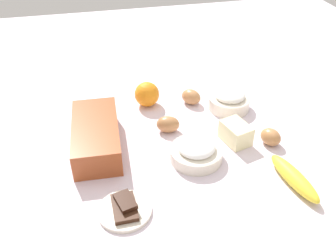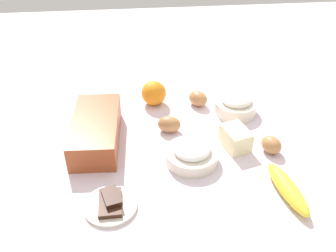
{
  "view_description": "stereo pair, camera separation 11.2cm",
  "coord_description": "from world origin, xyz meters",
  "px_view_note": "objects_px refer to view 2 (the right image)",
  "views": [
    {
      "loc": [
        -0.88,
        0.2,
        0.69
      ],
      "look_at": [
        0.0,
        0.0,
        0.04
      ],
      "focal_mm": 40.08,
      "sensor_mm": 36.0,
      "label": 1
    },
    {
      "loc": [
        -0.9,
        0.09,
        0.69
      ],
      "look_at": [
        0.0,
        0.0,
        0.04
      ],
      "focal_mm": 40.08,
      "sensor_mm": 36.0,
      "label": 2
    }
  ],
  "objects_px": {
    "egg_beside_bowl": "(198,99)",
    "chocolate_plate": "(111,204)",
    "loaf_pan": "(96,130)",
    "flour_bowl": "(236,104)",
    "egg_near_butter": "(169,124)",
    "banana": "(287,188)",
    "sugar_bowl": "(192,153)",
    "orange_fruit": "(154,93)",
    "butter_block": "(235,138)",
    "egg_loose": "(271,145)"
  },
  "relations": [
    {
      "from": "loaf_pan",
      "to": "butter_block",
      "type": "xyz_separation_m",
      "value": [
        -0.07,
        -0.4,
        -0.01
      ]
    },
    {
      "from": "butter_block",
      "to": "chocolate_plate",
      "type": "xyz_separation_m",
      "value": [
        -0.2,
        0.36,
        -0.02
      ]
    },
    {
      "from": "loaf_pan",
      "to": "sugar_bowl",
      "type": "bearing_deg",
      "value": -111.24
    },
    {
      "from": "egg_near_butter",
      "to": "chocolate_plate",
      "type": "bearing_deg",
      "value": 149.4
    },
    {
      "from": "sugar_bowl",
      "to": "egg_beside_bowl",
      "type": "relative_size",
      "value": 2.1
    },
    {
      "from": "orange_fruit",
      "to": "egg_near_butter",
      "type": "bearing_deg",
      "value": -167.96
    },
    {
      "from": "flour_bowl",
      "to": "chocolate_plate",
      "type": "xyz_separation_m",
      "value": [
        -0.38,
        0.4,
        -0.02
      ]
    },
    {
      "from": "egg_near_butter",
      "to": "orange_fruit",
      "type": "bearing_deg",
      "value": 12.04
    },
    {
      "from": "egg_loose",
      "to": "butter_block",
      "type": "bearing_deg",
      "value": 70.33
    },
    {
      "from": "egg_beside_bowl",
      "to": "chocolate_plate",
      "type": "bearing_deg",
      "value": 146.48
    },
    {
      "from": "orange_fruit",
      "to": "chocolate_plate",
      "type": "xyz_separation_m",
      "value": [
        -0.46,
        0.14,
        -0.03
      ]
    },
    {
      "from": "sugar_bowl",
      "to": "banana",
      "type": "xyz_separation_m",
      "value": [
        -0.15,
        -0.22,
        -0.01
      ]
    },
    {
      "from": "loaf_pan",
      "to": "orange_fruit",
      "type": "height_order",
      "value": "orange_fruit"
    },
    {
      "from": "banana",
      "to": "sugar_bowl",
      "type": "bearing_deg",
      "value": 55.25
    },
    {
      "from": "flour_bowl",
      "to": "butter_block",
      "type": "distance_m",
      "value": 0.18
    },
    {
      "from": "sugar_bowl",
      "to": "egg_beside_bowl",
      "type": "distance_m",
      "value": 0.29
    },
    {
      "from": "orange_fruit",
      "to": "chocolate_plate",
      "type": "bearing_deg",
      "value": 163.13
    },
    {
      "from": "egg_near_butter",
      "to": "chocolate_plate",
      "type": "height_order",
      "value": "egg_near_butter"
    },
    {
      "from": "flour_bowl",
      "to": "egg_beside_bowl",
      "type": "relative_size",
      "value": 1.97
    },
    {
      "from": "flour_bowl",
      "to": "egg_near_butter",
      "type": "xyz_separation_m",
      "value": [
        -0.08,
        0.23,
        -0.01
      ]
    },
    {
      "from": "egg_near_butter",
      "to": "flour_bowl",
      "type": "bearing_deg",
      "value": -70.39
    },
    {
      "from": "loaf_pan",
      "to": "egg_beside_bowl",
      "type": "bearing_deg",
      "value": -60.54
    },
    {
      "from": "chocolate_plate",
      "to": "orange_fruit",
      "type": "bearing_deg",
      "value": -16.87
    },
    {
      "from": "flour_bowl",
      "to": "egg_beside_bowl",
      "type": "bearing_deg",
      "value": 63.38
    },
    {
      "from": "sugar_bowl",
      "to": "egg_near_butter",
      "type": "distance_m",
      "value": 0.15
    },
    {
      "from": "loaf_pan",
      "to": "egg_beside_bowl",
      "type": "relative_size",
      "value": 4.08
    },
    {
      "from": "banana",
      "to": "orange_fruit",
      "type": "distance_m",
      "value": 0.55
    },
    {
      "from": "sugar_bowl",
      "to": "egg_near_butter",
      "type": "bearing_deg",
      "value": 17.8
    },
    {
      "from": "loaf_pan",
      "to": "flour_bowl",
      "type": "height_order",
      "value": "loaf_pan"
    },
    {
      "from": "egg_loose",
      "to": "chocolate_plate",
      "type": "distance_m",
      "value": 0.48
    },
    {
      "from": "loaf_pan",
      "to": "butter_block",
      "type": "bearing_deg",
      "value": -96.68
    },
    {
      "from": "loaf_pan",
      "to": "flour_bowl",
      "type": "xyz_separation_m",
      "value": [
        0.11,
        -0.45,
        -0.01
      ]
    },
    {
      "from": "loaf_pan",
      "to": "banana",
      "type": "xyz_separation_m",
      "value": [
        -0.27,
        -0.48,
        -0.02
      ]
    },
    {
      "from": "loaf_pan",
      "to": "banana",
      "type": "bearing_deg",
      "value": -116.38
    },
    {
      "from": "flour_bowl",
      "to": "banana",
      "type": "relative_size",
      "value": 0.73
    },
    {
      "from": "flour_bowl",
      "to": "banana",
      "type": "xyz_separation_m",
      "value": [
        -0.38,
        -0.04,
        -0.01
      ]
    },
    {
      "from": "flour_bowl",
      "to": "loaf_pan",
      "type": "bearing_deg",
      "value": 103.69
    },
    {
      "from": "banana",
      "to": "loaf_pan",
      "type": "bearing_deg",
      "value": 60.87
    },
    {
      "from": "banana",
      "to": "orange_fruit",
      "type": "xyz_separation_m",
      "value": [
        0.46,
        0.3,
        0.02
      ]
    },
    {
      "from": "egg_beside_bowl",
      "to": "chocolate_plate",
      "type": "relative_size",
      "value": 0.54
    },
    {
      "from": "egg_beside_bowl",
      "to": "sugar_bowl",
      "type": "bearing_deg",
      "value": 166.86
    },
    {
      "from": "flour_bowl",
      "to": "banana",
      "type": "distance_m",
      "value": 0.38
    },
    {
      "from": "egg_near_butter",
      "to": "egg_beside_bowl",
      "type": "bearing_deg",
      "value": -39.07
    },
    {
      "from": "banana",
      "to": "egg_near_butter",
      "type": "bearing_deg",
      "value": 41.73
    },
    {
      "from": "egg_near_butter",
      "to": "chocolate_plate",
      "type": "distance_m",
      "value": 0.34
    },
    {
      "from": "loaf_pan",
      "to": "butter_block",
      "type": "relative_size",
      "value": 3.18
    },
    {
      "from": "chocolate_plate",
      "to": "sugar_bowl",
      "type": "bearing_deg",
      "value": -56.07
    },
    {
      "from": "egg_near_butter",
      "to": "loaf_pan",
      "type": "bearing_deg",
      "value": 97.15
    },
    {
      "from": "egg_beside_bowl",
      "to": "egg_near_butter",
      "type": "bearing_deg",
      "value": 140.93
    },
    {
      "from": "banana",
      "to": "butter_block",
      "type": "bearing_deg",
      "value": 21.98
    }
  ]
}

